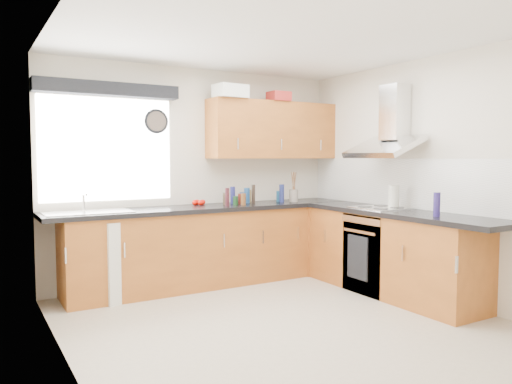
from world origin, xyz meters
TOP-DOWN VIEW (x-y plane):
  - ground_plane at (0.00, 0.00)m, footprint 3.60×3.60m
  - ceiling at (0.00, 0.00)m, footprint 3.60×3.60m
  - wall_back at (0.00, 1.80)m, footprint 3.60×0.02m
  - wall_front at (0.00, -1.80)m, footprint 3.60×0.02m
  - wall_left at (-1.80, 0.00)m, footprint 0.02×3.60m
  - wall_right at (1.80, 0.00)m, footprint 0.02×3.60m
  - window at (-1.05, 1.79)m, footprint 1.40×0.02m
  - window_blind at (-1.05, 1.70)m, footprint 1.50×0.18m
  - splashback at (1.79, 0.30)m, footprint 0.01×3.00m
  - base_cab_back at (-0.10, 1.51)m, footprint 3.00×0.58m
  - base_cab_corner at (1.50, 1.50)m, footprint 0.60×0.60m
  - base_cab_right at (1.51, 0.15)m, footprint 0.58×2.10m
  - worktop_back at (0.00, 1.50)m, footprint 3.60×0.62m
  - worktop_right at (1.50, 0.00)m, footprint 0.62×2.42m
  - sink at (-1.33, 1.50)m, footprint 0.84×0.46m
  - oven at (1.50, 0.30)m, footprint 0.56×0.58m
  - hob_plate at (1.50, 0.30)m, footprint 0.52×0.52m
  - extractor_hood at (1.60, 0.30)m, footprint 0.52×0.78m
  - upper_cabinets at (0.95, 1.62)m, footprint 1.70×0.35m
  - washing_machine at (-1.00, 1.52)m, footprint 0.68×0.66m
  - wall_clock at (-0.50, 1.78)m, footprint 0.28×0.04m
  - casserole at (0.30, 1.52)m, footprint 0.38×0.30m
  - storage_box at (0.97, 1.52)m, footprint 0.25×0.21m
  - utensil_pot at (1.15, 1.45)m, footprint 0.13×0.13m
  - kitchen_roll at (1.62, 0.23)m, footprint 0.14×0.14m
  - tomato_cluster at (-0.05, 1.65)m, footprint 0.17×0.17m
  - jar_0 at (0.52, 1.65)m, footprint 0.06×0.06m
  - jar_1 at (0.58, 1.47)m, footprint 0.04×0.04m
  - jar_2 at (0.56, 1.60)m, footprint 0.07×0.07m
  - jar_3 at (0.34, 1.47)m, footprint 0.06×0.06m
  - jar_4 at (0.42, 1.52)m, footprint 0.05×0.05m
  - jar_5 at (0.39, 1.39)m, footprint 0.06×0.06m
  - jar_6 at (0.24, 1.54)m, footprint 0.06×0.06m
  - jar_7 at (0.36, 1.59)m, footprint 0.06×0.06m
  - jar_8 at (0.98, 1.47)m, footprint 0.06×0.06m
  - jar_9 at (0.64, 1.67)m, footprint 0.04×0.04m
  - jar_10 at (1.00, 1.56)m, footprint 0.05×0.05m
  - jar_11 at (0.17, 1.37)m, footprint 0.05×0.05m
  - bottle_0 at (1.42, -0.50)m, footprint 0.06×0.06m

SIDE VIEW (x-z plane):
  - ground_plane at x=0.00m, z-range 0.00..0.00m
  - washing_machine at x=-1.00m, z-range 0.00..0.82m
  - oven at x=1.50m, z-range 0.00..0.85m
  - base_cab_back at x=-0.10m, z-range 0.00..0.86m
  - base_cab_corner at x=1.50m, z-range 0.00..0.86m
  - base_cab_right at x=1.51m, z-range 0.00..0.86m
  - worktop_back at x=0.00m, z-range 0.86..0.91m
  - worktop_right at x=1.50m, z-range 0.86..0.91m
  - hob_plate at x=1.50m, z-range 0.91..0.92m
  - tomato_cluster at x=-0.05m, z-range 0.91..0.97m
  - sink at x=-1.33m, z-range 0.90..1.00m
  - jar_3 at x=0.34m, z-range 0.91..1.01m
  - jar_4 at x=0.42m, z-range 0.91..1.03m
  - jar_0 at x=0.52m, z-range 0.91..1.04m
  - jar_10 at x=1.00m, z-range 0.91..1.04m
  - jar_5 at x=0.39m, z-range 0.91..1.05m
  - jar_6 at x=0.24m, z-range 0.91..1.05m
  - utensil_pot at x=1.15m, z-range 0.91..1.06m
  - jar_9 at x=0.64m, z-range 0.91..1.06m
  - jar_2 at x=0.56m, z-range 0.91..1.09m
  - jar_7 at x=0.36m, z-range 0.91..1.12m
  - jar_11 at x=0.17m, z-range 0.91..1.12m
  - jar_8 at x=0.98m, z-range 0.91..1.13m
  - bottle_0 at x=1.42m, z-range 0.91..1.14m
  - jar_1 at x=0.58m, z-range 0.91..1.14m
  - kitchen_roll at x=1.62m, z-range 0.91..1.16m
  - splashback at x=1.79m, z-range 0.91..1.45m
  - wall_back at x=0.00m, z-range 0.00..2.50m
  - wall_front at x=0.00m, z-range 0.00..2.50m
  - wall_left at x=-1.80m, z-range 0.00..2.50m
  - wall_right at x=1.80m, z-range 0.00..2.50m
  - window at x=-1.05m, z-range 1.00..2.10m
  - extractor_hood at x=1.60m, z-range 1.44..2.10m
  - upper_cabinets at x=0.95m, z-range 1.45..2.15m
  - wall_clock at x=-0.50m, z-range 1.73..2.01m
  - window_blind at x=-1.05m, z-range 2.11..2.25m
  - storage_box at x=0.97m, z-range 2.15..2.26m
  - casserole at x=0.30m, z-range 2.15..2.30m
  - ceiling at x=0.00m, z-range 2.49..2.51m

